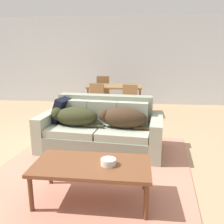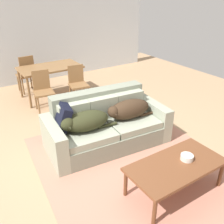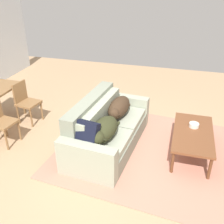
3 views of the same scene
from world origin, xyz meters
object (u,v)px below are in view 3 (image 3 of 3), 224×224
Objects in this scene: coffee_table at (193,134)px; dog_on_right_cushion at (119,108)px; couch at (106,129)px; dining_chair_near_left at (0,119)px; dog_on_left_cushion at (104,130)px; bowl_on_coffee_table at (194,125)px; dining_chair_near_right at (25,100)px; throw_pillow_by_left_arm at (84,135)px.

dog_on_right_cushion is at bearing 80.26° from coffee_table.
dog_on_right_cushion is at bearing -16.86° from couch.
coffee_table is 3.40m from dining_chair_near_left.
dog_on_left_cushion is 1.96m from dining_chair_near_left.
couch is 1.55m from bowl_on_coffee_table.
couch is 1.51m from coffee_table.
dining_chair_near_right is (0.02, 1.99, -0.12)m from dog_on_right_cushion.
dining_chair_near_right is (0.25, 3.35, 0.08)m from coffee_table.
dining_chair_near_right is (0.07, 3.35, 0.01)m from bowl_on_coffee_table.
dining_chair_near_left is (-0.75, 3.36, 0.01)m from bowl_on_coffee_table.
bowl_on_coffee_table is at bearing -69.93° from dining_chair_near_left.
dining_chair_near_right is at bearing 85.68° from coffee_table.
couch is at bearing 101.75° from bowl_on_coffee_table.
throw_pillow_by_left_arm reaches higher than bowl_on_coffee_table.
bowl_on_coffee_table is (0.31, -1.51, 0.14)m from couch.
bowl_on_coffee_table is 3.44m from dining_chair_near_left.
dining_chair_near_right is (0.82, -0.01, -0.00)m from dining_chair_near_left.
bowl_on_coffee_table is 0.19× the size of dining_chair_near_left.
throw_pillow_by_left_arm is 1.93m from bowl_on_coffee_table.
couch reaches higher than dog_on_right_cushion.
bowl_on_coffee_table is at bearing -86.89° from dog_on_right_cushion.
couch is 0.53m from dog_on_left_cushion.
dining_chair_near_left is at bearing 99.60° from coffee_table.
dog_on_right_cushion is 1.06× the size of dining_chair_near_right.
dining_chair_near_left is (0.29, 1.73, -0.15)m from throw_pillow_by_left_arm.
dog_on_right_cushion is 1.05× the size of dining_chair_near_left.
dog_on_left_cushion is at bearing -82.75° from dining_chair_near_left.
dog_on_left_cushion is at bearing 112.38° from coffee_table.
dining_chair_near_left is at bearing 80.56° from throw_pillow_by_left_arm.
couch is 12.67× the size of bowl_on_coffee_table.
dog_on_right_cushion is 2.06× the size of throw_pillow_by_left_arm.
coffee_table is 7.68× the size of bowl_on_coffee_table.
coffee_table is at bearing -86.08° from dining_chair_near_right.
coffee_table is (0.58, -1.40, -0.19)m from dog_on_left_cushion.
coffee_table is at bearing -72.91° from dining_chair_near_left.
throw_pillow_by_left_arm is at bearing -91.95° from dining_chair_near_left.
couch is 1.91m from dining_chair_near_left.
couch reaches higher than dining_chair_near_right.
dog_on_right_cushion reaches higher than coffee_table.
couch is 2.30× the size of dog_on_right_cushion.
coffee_table is 3.36m from dining_chair_near_right.
couch is 0.79m from throw_pillow_by_left_arm.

